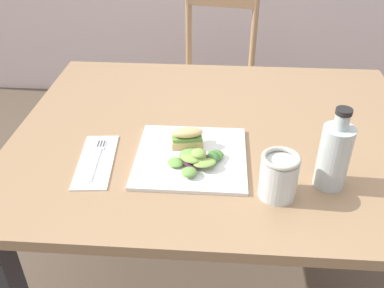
{
  "coord_description": "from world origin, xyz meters",
  "views": [
    {
      "loc": [
        0.03,
        -1.1,
        1.4
      ],
      "look_at": [
        -0.03,
        -0.14,
        0.76
      ],
      "focal_mm": 39.41,
      "sensor_mm": 36.0,
      "label": 1
    }
  ],
  "objects_px": {
    "mason_jar_iced_tea": "(278,178)",
    "fork_on_napkin": "(97,156)",
    "dining_table": "(218,162)",
    "sandwich_half_front": "(187,137)",
    "chair_wooden_far": "(215,84)",
    "plate_lunch": "(191,157)",
    "bottle_cold_brew": "(333,159)"
  },
  "relations": [
    {
      "from": "dining_table",
      "to": "fork_on_napkin",
      "type": "xyz_separation_m",
      "value": [
        -0.33,
        -0.17,
        0.13
      ]
    },
    {
      "from": "chair_wooden_far",
      "to": "bottle_cold_brew",
      "type": "relative_size",
      "value": 4.11
    },
    {
      "from": "plate_lunch",
      "to": "bottle_cold_brew",
      "type": "xyz_separation_m",
      "value": [
        0.35,
        -0.08,
        0.07
      ]
    },
    {
      "from": "plate_lunch",
      "to": "fork_on_napkin",
      "type": "relative_size",
      "value": 1.58
    },
    {
      "from": "bottle_cold_brew",
      "to": "chair_wooden_far",
      "type": "bearing_deg",
      "value": 104.61
    },
    {
      "from": "sandwich_half_front",
      "to": "fork_on_napkin",
      "type": "xyz_separation_m",
      "value": [
        -0.24,
        -0.06,
        -0.03
      ]
    },
    {
      "from": "chair_wooden_far",
      "to": "sandwich_half_front",
      "type": "distance_m",
      "value": 1.08
    },
    {
      "from": "chair_wooden_far",
      "to": "bottle_cold_brew",
      "type": "xyz_separation_m",
      "value": [
        0.3,
        -1.16,
        0.37
      ]
    },
    {
      "from": "dining_table",
      "to": "mason_jar_iced_tea",
      "type": "xyz_separation_m",
      "value": [
        0.14,
        -0.29,
        0.17
      ]
    },
    {
      "from": "chair_wooden_far",
      "to": "sandwich_half_front",
      "type": "relative_size",
      "value": 9.4
    },
    {
      "from": "dining_table",
      "to": "mason_jar_iced_tea",
      "type": "bearing_deg",
      "value": -64.12
    },
    {
      "from": "bottle_cold_brew",
      "to": "sandwich_half_front",
      "type": "bearing_deg",
      "value": 160.22
    },
    {
      "from": "chair_wooden_far",
      "to": "bottle_cold_brew",
      "type": "bearing_deg",
      "value": -75.39
    },
    {
      "from": "mason_jar_iced_tea",
      "to": "fork_on_napkin",
      "type": "bearing_deg",
      "value": 165.8
    },
    {
      "from": "sandwich_half_front",
      "to": "fork_on_napkin",
      "type": "bearing_deg",
      "value": -165.66
    },
    {
      "from": "chair_wooden_far",
      "to": "mason_jar_iced_tea",
      "type": "relative_size",
      "value": 7.73
    },
    {
      "from": "chair_wooden_far",
      "to": "plate_lunch",
      "type": "xyz_separation_m",
      "value": [
        -0.05,
        -1.07,
        0.3
      ]
    },
    {
      "from": "plate_lunch",
      "to": "sandwich_half_front",
      "type": "height_order",
      "value": "sandwich_half_front"
    },
    {
      "from": "chair_wooden_far",
      "to": "fork_on_napkin",
      "type": "xyz_separation_m",
      "value": [
        -0.3,
        -1.09,
        0.3
      ]
    },
    {
      "from": "dining_table",
      "to": "mason_jar_iced_tea",
      "type": "distance_m",
      "value": 0.36
    },
    {
      "from": "dining_table",
      "to": "plate_lunch",
      "type": "bearing_deg",
      "value": -115.85
    },
    {
      "from": "mason_jar_iced_tea",
      "to": "dining_table",
      "type": "bearing_deg",
      "value": 115.88
    },
    {
      "from": "sandwich_half_front",
      "to": "bottle_cold_brew",
      "type": "bearing_deg",
      "value": -19.78
    },
    {
      "from": "bottle_cold_brew",
      "to": "mason_jar_iced_tea",
      "type": "height_order",
      "value": "bottle_cold_brew"
    },
    {
      "from": "chair_wooden_far",
      "to": "sandwich_half_front",
      "type": "bearing_deg",
      "value": -93.29
    },
    {
      "from": "fork_on_napkin",
      "to": "mason_jar_iced_tea",
      "type": "xyz_separation_m",
      "value": [
        0.47,
        -0.12,
        0.04
      ]
    },
    {
      "from": "dining_table",
      "to": "chair_wooden_far",
      "type": "height_order",
      "value": "chair_wooden_far"
    },
    {
      "from": "sandwich_half_front",
      "to": "bottle_cold_brew",
      "type": "xyz_separation_m",
      "value": [
        0.36,
        -0.13,
        0.04
      ]
    },
    {
      "from": "plate_lunch",
      "to": "mason_jar_iced_tea",
      "type": "distance_m",
      "value": 0.26
    },
    {
      "from": "dining_table",
      "to": "sandwich_half_front",
      "type": "distance_m",
      "value": 0.21
    },
    {
      "from": "bottle_cold_brew",
      "to": "mason_jar_iced_tea",
      "type": "xyz_separation_m",
      "value": [
        -0.13,
        -0.05,
        -0.03
      ]
    },
    {
      "from": "dining_table",
      "to": "sandwich_half_front",
      "type": "bearing_deg",
      "value": -129.1
    }
  ]
}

